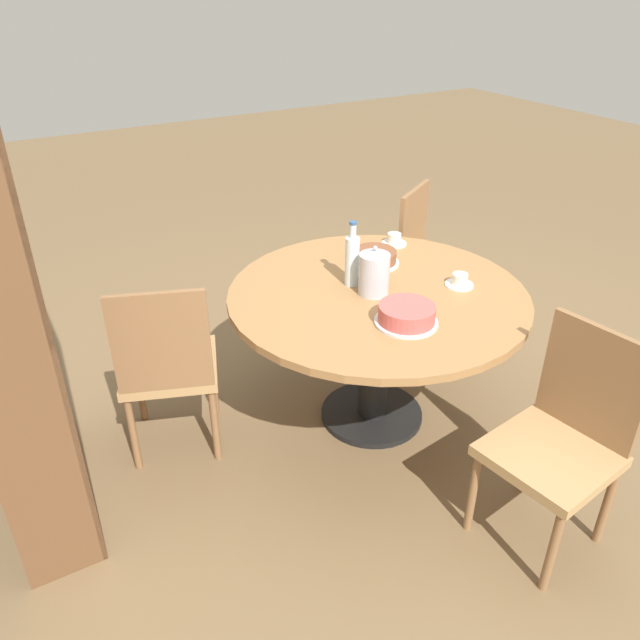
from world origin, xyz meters
name	(u,v)px	position (x,y,z in m)	size (l,w,h in m)	color
ground_plane	(371,416)	(0.00, 0.00, 0.00)	(14.00, 14.00, 0.00)	brown
dining_table	(377,316)	(0.00, 0.00, 0.58)	(1.37, 1.37, 0.71)	black
chair_a	(431,261)	(0.55, -0.79, 0.47)	(0.58, 0.58, 0.89)	olive
chair_b	(168,364)	(0.27, 0.92, 0.47)	(0.54, 0.54, 0.89)	olive
chair_c	(562,437)	(-0.94, -0.20, 0.47)	(0.47, 0.47, 0.89)	olive
bookshelf	(3,316)	(0.25, 1.50, 0.89)	(0.94, 0.28, 1.80)	brown
coffee_pot	(375,273)	(0.00, 0.03, 0.82)	(0.14, 0.14, 0.23)	silver
water_bottle	(352,260)	(0.12, 0.06, 0.84)	(0.07, 0.07, 0.31)	silver
cake_main	(407,315)	(-0.29, 0.06, 0.75)	(0.27, 0.27, 0.08)	silver
cake_second	(375,257)	(0.26, -0.16, 0.75)	(0.24, 0.24, 0.07)	silver
cup_a	(394,240)	(0.41, -0.39, 0.74)	(0.13, 0.13, 0.06)	white
cup_b	(460,281)	(-0.14, -0.36, 0.74)	(0.13, 0.13, 0.06)	white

